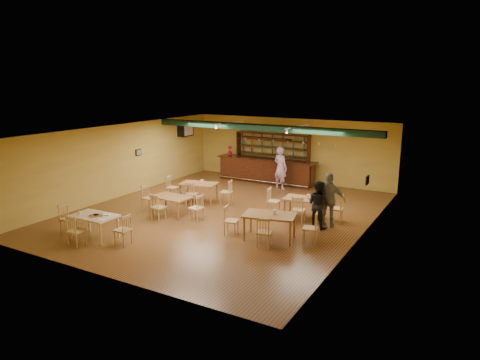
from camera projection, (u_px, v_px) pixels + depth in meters
The scene contains 23 objects.
floor at pixel (225, 213), 16.04m from camera, with size 12.00×12.00×0.00m, color #4F2C16.
ceiling_beam at pixel (260, 127), 17.77m from camera, with size 10.00×0.30×0.25m, color black.
track_rail_left at pixel (230, 122), 19.12m from camera, with size 0.05×2.50×0.05m, color silver.
track_rail_right at pixel (298, 126), 17.58m from camera, with size 0.05×2.50×0.05m, color silver.
ac_unit at pixel (186, 130), 21.38m from camera, with size 0.34×0.70×0.48m, color silver.
picture_left at pixel (139, 152), 18.89m from camera, with size 0.04×0.34×0.28m, color black.
picture_right at pixel (367, 180), 13.69m from camera, with size 0.04×0.34×0.28m, color black.
bar_counter at pixel (266, 171), 20.68m from camera, with size 4.89×0.85×1.13m, color black.
back_bar_hutch at pixel (272, 157), 21.09m from camera, with size 3.79×0.40×2.28m, color black.
poinsettia at pixel (230, 151), 21.47m from camera, with size 0.25×0.25×0.44m, color #B71020.
dining_table_a at pixel (199, 192), 17.55m from camera, with size 1.45×0.87×0.73m, color #965B35.
dining_table_b at pixel (304, 208), 15.45m from camera, with size 1.39×0.84×0.70m, color #965B35.
dining_table_c at pixel (172, 206), 15.71m from camera, with size 1.39×0.84×0.70m, color #965B35.
dining_table_d at pixel (270, 226), 13.36m from camera, with size 1.56×0.94×0.78m, color #965B35.
near_table at pixel (94, 227), 13.39m from camera, with size 1.38×0.89×0.74m, color beige.
pizza_tray at pixel (96, 215), 13.26m from camera, with size 0.40×0.40×0.01m, color silver.
parmesan_shaker at pixel (79, 213), 13.38m from camera, with size 0.07×0.07×0.11m, color #EAE5C6.
napkin_stack at pixel (107, 215), 13.30m from camera, with size 0.20×0.15×0.03m, color white.
pizza_server at pixel (101, 215), 13.23m from camera, with size 0.32×0.09×0.00m, color silver.
side_plate at pixel (101, 220), 12.88m from camera, with size 0.22×0.22×0.01m, color white.
patron_bar at pixel (280, 168), 19.36m from camera, with size 0.69×0.46×1.90m, color #A554B7.
patron_right_a at pixel (318, 204), 14.29m from camera, with size 0.77×0.60×1.59m, color black.
patron_right_b at pixel (329, 200), 14.36m from camera, with size 1.06×0.44×1.81m, color gray.
Camera 1 is at (8.07, -13.07, 4.78)m, focal length 32.71 mm.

